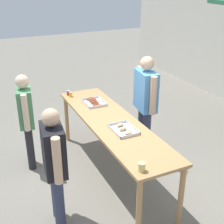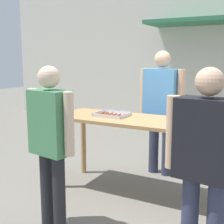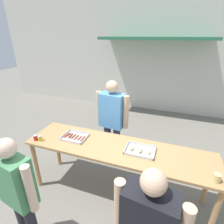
{
  "view_description": "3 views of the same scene",
  "coord_description": "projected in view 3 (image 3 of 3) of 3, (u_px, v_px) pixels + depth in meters",
  "views": [
    {
      "loc": [
        3.76,
        -1.77,
        2.98
      ],
      "look_at": [
        0.0,
        0.0,
        1.09
      ],
      "focal_mm": 50.0,
      "sensor_mm": 36.0,
      "label": 1
    },
    {
      "loc": [
        1.07,
        -3.33,
        1.66
      ],
      "look_at": [
        -0.74,
        0.02,
        0.99
      ],
      "focal_mm": 50.0,
      "sensor_mm": 36.0,
      "label": 2
    },
    {
      "loc": [
        0.67,
        -2.07,
        2.49
      ],
      "look_at": [
        -0.37,
        0.79,
        1.14
      ],
      "focal_mm": 28.0,
      "sensor_mm": 36.0,
      "label": 3
    }
  ],
  "objects": [
    {
      "name": "person_server_behind_table",
      "position": [
        112.0,
        117.0,
        3.38
      ],
      "size": [
        0.67,
        0.31,
        1.75
      ],
      "rotation": [
        0.0,
        0.0,
        -0.13
      ],
      "color": "#333851",
      "rests_on": "ground"
    },
    {
      "name": "food_tray_sausages",
      "position": [
        75.0,
        137.0,
        2.86
      ],
      "size": [
        0.39,
        0.32,
        0.04
      ],
      "color": "silver",
      "rests_on": "serving_table"
    },
    {
      "name": "serving_table",
      "position": [
        117.0,
        153.0,
        2.66
      ],
      "size": [
        2.84,
        0.72,
        0.94
      ],
      "color": "tan",
      "rests_on": "ground"
    },
    {
      "name": "ground_plane",
      "position": [
        117.0,
        193.0,
        3.0
      ],
      "size": [
        24.0,
        24.0,
        0.0
      ],
      "primitive_type": "plane",
      "color": "slate"
    },
    {
      "name": "building_facade_back",
      "position": [
        157.0,
        43.0,
        5.51
      ],
      "size": [
        12.0,
        1.11,
        4.5
      ],
      "color": "beige",
      "rests_on": "ground"
    },
    {
      "name": "beer_cup",
      "position": [
        217.0,
        178.0,
        1.99
      ],
      "size": [
        0.09,
        0.09,
        0.11
      ],
      "color": "#DBC67A",
      "rests_on": "serving_table"
    },
    {
      "name": "person_customer_holding_hotdog",
      "position": [
        18.0,
        189.0,
        1.91
      ],
      "size": [
        0.57,
        0.28,
        1.59
      ],
      "rotation": [
        0.0,
        0.0,
        2.98
      ],
      "color": "#232328",
      "rests_on": "ground"
    },
    {
      "name": "food_tray_buns",
      "position": [
        140.0,
        150.0,
        2.52
      ],
      "size": [
        0.42,
        0.31,
        0.06
      ],
      "color": "silver",
      "rests_on": "serving_table"
    },
    {
      "name": "condiment_jar_ketchup",
      "position": [
        40.0,
        138.0,
        2.77
      ],
      "size": [
        0.06,
        0.06,
        0.09
      ],
      "color": "gold",
      "rests_on": "serving_table"
    },
    {
      "name": "condiment_jar_mustard",
      "position": [
        36.0,
        138.0,
        2.79
      ],
      "size": [
        0.06,
        0.06,
        0.09
      ],
      "color": "#B22319",
      "rests_on": "serving_table"
    }
  ]
}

